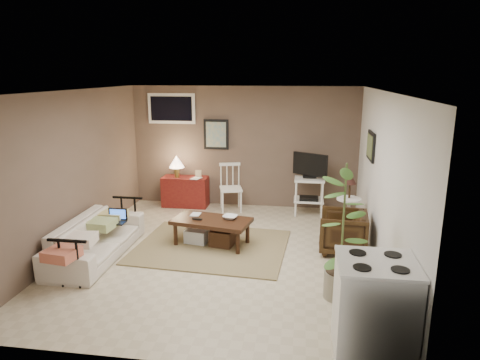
% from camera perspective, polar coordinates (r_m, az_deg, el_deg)
% --- Properties ---
extents(floor, '(5.00, 5.00, 0.00)m').
position_cam_1_polar(floor, '(6.51, -2.55, -9.84)').
color(floor, '#C1B293').
rests_on(floor, ground).
extents(art_back, '(0.50, 0.03, 0.60)m').
position_cam_1_polar(art_back, '(8.57, -3.20, 6.09)').
color(art_back, black).
extents(art_right, '(0.03, 0.60, 0.45)m').
position_cam_1_polar(art_right, '(7.07, 17.05, 4.35)').
color(art_right, black).
extents(window, '(0.96, 0.03, 0.60)m').
position_cam_1_polar(window, '(8.74, -9.11, 9.38)').
color(window, white).
extents(rug, '(2.40, 1.98, 0.02)m').
position_cam_1_polar(rug, '(6.76, -3.83, -8.83)').
color(rug, olive).
rests_on(rug, floor).
extents(coffee_table, '(1.29, 0.84, 0.45)m').
position_cam_1_polar(coffee_table, '(6.76, -3.86, -6.64)').
color(coffee_table, '#32180D').
rests_on(coffee_table, floor).
extents(sofa, '(0.56, 1.93, 0.76)m').
position_cam_1_polar(sofa, '(6.64, -18.69, -6.60)').
color(sofa, silver).
rests_on(sofa, floor).
extents(sofa_pillows, '(0.37, 1.84, 0.13)m').
position_cam_1_polar(sofa_pillows, '(6.41, -19.26, -6.58)').
color(sofa_pillows, beige).
rests_on(sofa_pillows, sofa).
extents(sofa_end_rails, '(0.52, 1.93, 0.65)m').
position_cam_1_polar(sofa_end_rails, '(6.61, -17.78, -7.11)').
color(sofa_end_rails, black).
rests_on(sofa_end_rails, floor).
extents(laptop, '(0.30, 0.22, 0.20)m').
position_cam_1_polar(laptop, '(6.81, -16.11, -4.90)').
color(laptop, black).
rests_on(laptop, sofa).
extents(red_console, '(0.91, 0.40, 1.05)m').
position_cam_1_polar(red_console, '(8.72, -7.39, -1.16)').
color(red_console, maroon).
rests_on(red_console, floor).
extents(spindle_chair, '(0.51, 0.51, 0.92)m').
position_cam_1_polar(spindle_chair, '(8.39, -1.24, -1.18)').
color(spindle_chair, white).
rests_on(spindle_chair, floor).
extents(tv_stand, '(0.64, 0.46, 1.19)m').
position_cam_1_polar(tv_stand, '(8.19, 9.23, -0.33)').
color(tv_stand, white).
rests_on(tv_stand, floor).
extents(side_table, '(0.40, 0.40, 1.07)m').
position_cam_1_polar(side_table, '(7.24, 14.35, -2.23)').
color(side_table, white).
rests_on(side_table, floor).
extents(armchair, '(0.69, 0.72, 0.69)m').
position_cam_1_polar(armchair, '(6.65, 13.57, -6.50)').
color(armchair, black).
rests_on(armchair, floor).
extents(potted_plant, '(0.42, 0.42, 1.68)m').
position_cam_1_polar(potted_plant, '(5.14, 13.57, -6.16)').
color(potted_plant, gray).
rests_on(potted_plant, floor).
extents(stove, '(0.74, 0.69, 0.96)m').
position_cam_1_polar(stove, '(4.42, 17.44, -15.90)').
color(stove, silver).
rests_on(stove, floor).
extents(bowl, '(0.23, 0.10, 0.22)m').
position_cam_1_polar(bowl, '(6.67, -1.32, -4.29)').
color(bowl, '#32180D').
rests_on(bowl, coffee_table).
extents(book_table, '(0.15, 0.02, 0.20)m').
position_cam_1_polar(book_table, '(6.90, -6.55, -3.82)').
color(book_table, '#32180D').
rests_on(book_table, coffee_table).
extents(book_console, '(0.17, 0.07, 0.22)m').
position_cam_1_polar(book_console, '(8.49, -6.36, 0.93)').
color(book_console, '#32180D').
rests_on(book_console, red_console).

